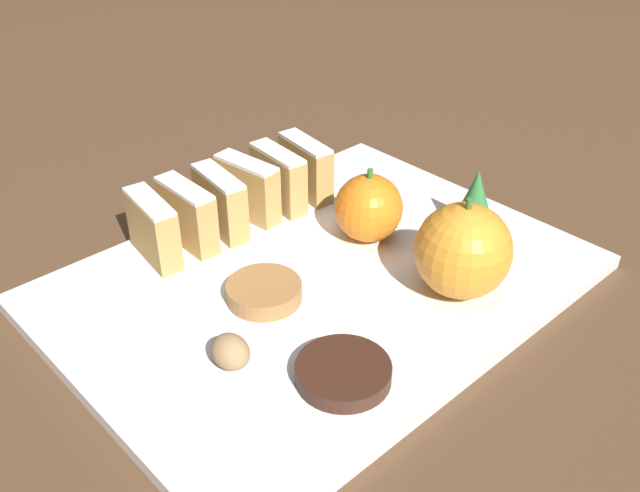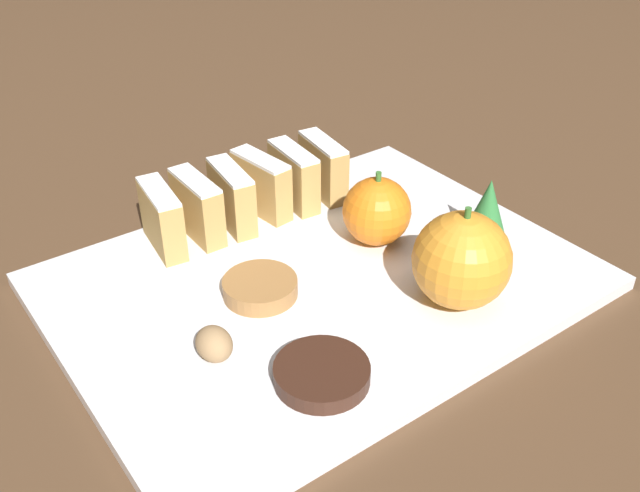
{
  "view_description": "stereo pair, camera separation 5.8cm",
  "coord_description": "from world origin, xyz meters",
  "px_view_note": "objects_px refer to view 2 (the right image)",
  "views": [
    {
      "loc": [
        0.36,
        -0.33,
        0.36
      ],
      "look_at": [
        0.0,
        0.0,
        0.04
      ],
      "focal_mm": 40.0,
      "sensor_mm": 36.0,
      "label": 1
    },
    {
      "loc": [
        0.39,
        -0.29,
        0.36
      ],
      "look_at": [
        0.0,
        0.0,
        0.04
      ],
      "focal_mm": 40.0,
      "sensor_mm": 36.0,
      "label": 2
    }
  ],
  "objects_px": {
    "orange_far": "(377,211)",
    "chocolate_cookie": "(322,373)",
    "orange_near": "(462,260)",
    "walnut": "(214,344)"
  },
  "relations": [
    {
      "from": "orange_near",
      "to": "orange_far",
      "type": "xyz_separation_m",
      "value": [
        -0.11,
        0.0,
        -0.01
      ]
    },
    {
      "from": "orange_near",
      "to": "walnut",
      "type": "distance_m",
      "value": 0.2
    },
    {
      "from": "walnut",
      "to": "orange_far",
      "type": "bearing_deg",
      "value": 104.93
    },
    {
      "from": "orange_far",
      "to": "walnut",
      "type": "height_order",
      "value": "orange_far"
    },
    {
      "from": "orange_far",
      "to": "chocolate_cookie",
      "type": "relative_size",
      "value": 1.02
    },
    {
      "from": "chocolate_cookie",
      "to": "orange_near",
      "type": "bearing_deg",
      "value": 93.8
    },
    {
      "from": "orange_near",
      "to": "walnut",
      "type": "xyz_separation_m",
      "value": [
        -0.06,
        -0.19,
        -0.03
      ]
    },
    {
      "from": "orange_far",
      "to": "chocolate_cookie",
      "type": "height_order",
      "value": "orange_far"
    },
    {
      "from": "orange_near",
      "to": "orange_far",
      "type": "relative_size",
      "value": 1.24
    },
    {
      "from": "orange_far",
      "to": "chocolate_cookie",
      "type": "distance_m",
      "value": 0.19
    }
  ]
}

